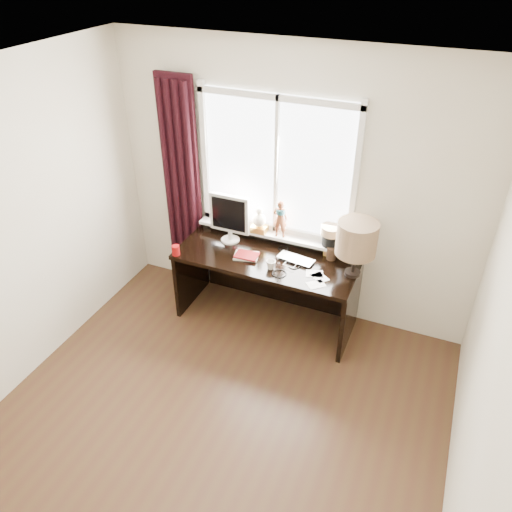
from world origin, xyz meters
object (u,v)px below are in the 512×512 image
at_px(monitor, 230,216).
at_px(desk, 270,272).
at_px(laptop, 296,259).
at_px(red_cup, 176,250).
at_px(table_lamp, 357,239).
at_px(mug, 271,264).

bearing_deg(monitor, desk, -3.77).
xyz_separation_m(laptop, desk, (-0.27, 0.06, -0.26)).
height_order(red_cup, monitor, monitor).
relative_size(red_cup, table_lamp, 0.19).
bearing_deg(mug, red_cup, -171.56).
height_order(mug, monitor, monitor).
xyz_separation_m(mug, monitor, (-0.54, 0.29, 0.23)).
relative_size(laptop, monitor, 0.69).
relative_size(mug, monitor, 0.18).
xyz_separation_m(desk, monitor, (-0.44, 0.03, 0.52)).
height_order(mug, table_lamp, table_lamp).
xyz_separation_m(laptop, table_lamp, (0.53, -0.01, 0.35)).
height_order(laptop, table_lamp, table_lamp).
bearing_deg(monitor, table_lamp, -4.31).
bearing_deg(laptop, monitor, -177.90).
xyz_separation_m(red_cup, monitor, (0.36, 0.43, 0.23)).
xyz_separation_m(laptop, mug, (-0.17, -0.21, 0.03)).
bearing_deg(mug, laptop, 50.96).
relative_size(mug, red_cup, 0.91).
distance_m(red_cup, table_lamp, 1.66).
bearing_deg(table_lamp, monitor, 175.69).
xyz_separation_m(mug, table_lamp, (0.70, 0.20, 0.32)).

